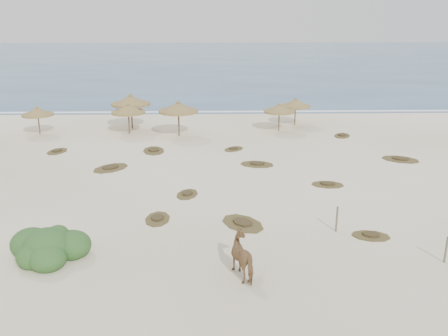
{
  "coord_description": "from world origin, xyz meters",
  "views": [
    {
      "loc": [
        0.72,
        -23.18,
        10.09
      ],
      "look_at": [
        1.41,
        5.0,
        0.92
      ],
      "focal_mm": 40.0,
      "sensor_mm": 36.0,
      "label": 1
    }
  ],
  "objects_px": {
    "horse": "(245,256)",
    "palapa_1": "(128,109)",
    "bush": "(48,247)",
    "palapa_0": "(38,112)"
  },
  "relations": [
    {
      "from": "horse",
      "to": "palapa_1",
      "type": "bearing_deg",
      "value": -93.61
    },
    {
      "from": "horse",
      "to": "bush",
      "type": "distance_m",
      "value": 8.29
    },
    {
      "from": "palapa_1",
      "to": "bush",
      "type": "xyz_separation_m",
      "value": [
        -0.01,
        -21.52,
        -1.53
      ]
    },
    {
      "from": "palapa_1",
      "to": "bush",
      "type": "relative_size",
      "value": 0.97
    },
    {
      "from": "palapa_1",
      "to": "horse",
      "type": "xyz_separation_m",
      "value": [
        8.12,
        -23.15,
        -1.19
      ]
    },
    {
      "from": "bush",
      "to": "palapa_1",
      "type": "bearing_deg",
      "value": 89.97
    },
    {
      "from": "palapa_0",
      "to": "bush",
      "type": "bearing_deg",
      "value": -71.08
    },
    {
      "from": "horse",
      "to": "bush",
      "type": "relative_size",
      "value": 0.58
    },
    {
      "from": "palapa_0",
      "to": "palapa_1",
      "type": "height_order",
      "value": "palapa_1"
    },
    {
      "from": "palapa_0",
      "to": "palapa_1",
      "type": "xyz_separation_m",
      "value": [
        7.37,
        0.04,
        0.17
      ]
    }
  ]
}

